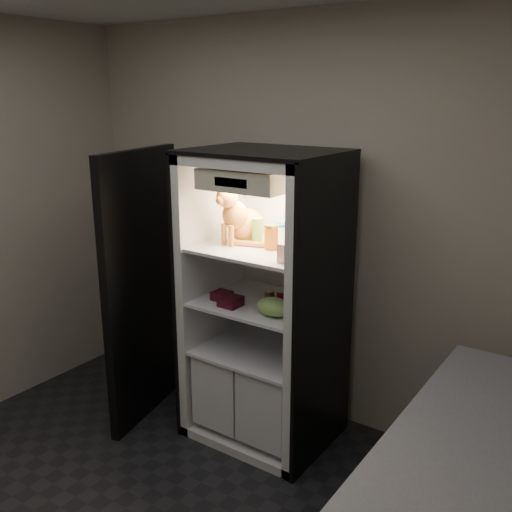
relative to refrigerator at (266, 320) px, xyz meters
The scene contains 16 objects.
room_shell 1.61m from the refrigerator, 90.00° to the right, with size 3.60×3.60×3.60m.
refrigerator is the anchor object (origin of this frame).
fridge_door 0.88m from the refrigerator, 162.50° to the right, with size 0.26×0.86×1.85m.
tabby_cat 0.67m from the refrigerator, 165.92° to the right, with size 0.34×0.39×0.40m.
parmesan_shaker 0.59m from the refrigerator, 132.28° to the right, with size 0.07×0.07×0.17m.
mayo_tub 0.57m from the refrigerator, 81.14° to the left, with size 0.08×0.08×0.11m.
salsa_jar 0.58m from the refrigerator, 41.98° to the right, with size 0.09×0.09×0.15m.
pepper_jar 0.66m from the refrigerator, ahead, with size 0.13×0.13×0.22m.
cream_carton 0.68m from the refrigerator, 41.94° to the right, with size 0.06×0.06×0.11m, color white.
soda_can_a 0.27m from the refrigerator, 18.79° to the left, with size 0.07×0.07×0.14m.
soda_can_b 0.32m from the refrigerator, 22.81° to the right, with size 0.06×0.06×0.12m.
soda_can_c 0.30m from the refrigerator, 31.44° to the right, with size 0.06×0.06×0.12m.
condiment_jar 0.21m from the refrigerator, 44.33° to the right, with size 0.06×0.06×0.08m.
grape_bag 0.36m from the refrigerator, 48.11° to the right, with size 0.22×0.16×0.11m, color #7CB454.
berry_box_left 0.33m from the refrigerator, 139.78° to the right, with size 0.11×0.11×0.05m, color #4C0C17.
berry_box_right 0.32m from the refrigerator, 112.97° to the right, with size 0.12×0.12×0.06m, color #4C0C17.
Camera 1 is at (1.88, -1.45, 2.19)m, focal length 40.00 mm.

